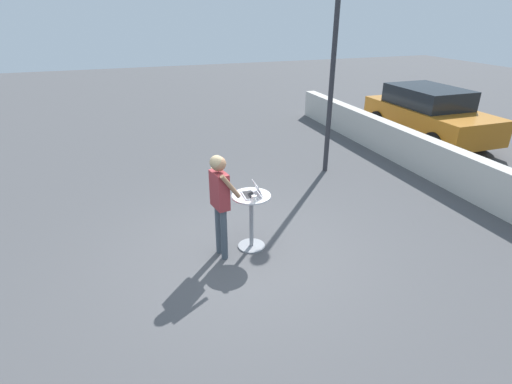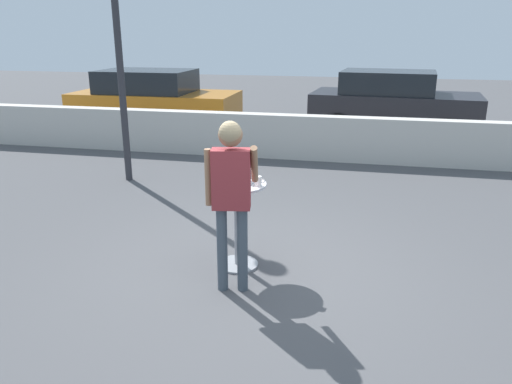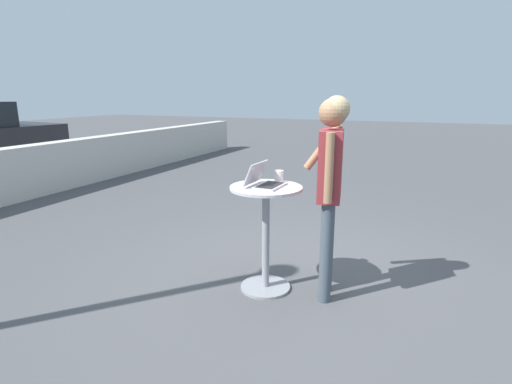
% 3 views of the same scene
% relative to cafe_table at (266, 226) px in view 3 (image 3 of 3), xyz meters
% --- Properties ---
extents(ground_plane, '(50.00, 50.00, 0.00)m').
position_rel_cafe_table_xyz_m(ground_plane, '(0.26, -0.25, -0.62)').
color(ground_plane, '#4C4C4F').
extents(cafe_table, '(0.66, 0.66, 1.00)m').
position_rel_cafe_table_xyz_m(cafe_table, '(0.00, 0.00, 0.00)').
color(cafe_table, gray).
rests_on(cafe_table, ground_plane).
extents(laptop, '(0.35, 0.30, 0.21)m').
position_rel_cafe_table_xyz_m(laptop, '(0.00, 0.02, 0.43)').
color(laptop, '#B7BABF').
rests_on(laptop, cafe_table).
extents(coffee_mug, '(0.12, 0.08, 0.11)m').
position_rel_cafe_table_xyz_m(coffee_mug, '(0.24, -0.03, 0.43)').
color(coffee_mug, white).
rests_on(coffee_mug, cafe_table).
extents(standing_person, '(0.53, 0.43, 1.79)m').
position_rel_cafe_table_xyz_m(standing_person, '(0.09, -0.56, 0.53)').
color(standing_person, '#424C56').
rests_on(standing_person, ground_plane).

